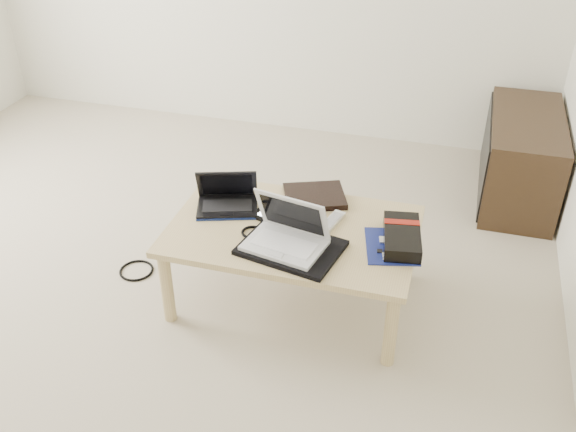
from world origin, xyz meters
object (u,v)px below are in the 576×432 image
(netbook, at_px, (227,200))
(gpu_box, at_px, (402,237))
(media_cabinet, at_px, (520,158))
(coffee_table, at_px, (293,237))
(white_laptop, at_px, (287,235))

(netbook, height_order, gpu_box, netbook)
(media_cabinet, bearing_deg, gpu_box, -113.02)
(media_cabinet, relative_size, netbook, 2.73)
(media_cabinet, xyz_separation_m, netbook, (-1.37, -1.20, 0.19))
(coffee_table, relative_size, gpu_box, 3.36)
(media_cabinet, distance_m, white_laptop, 1.77)
(netbook, bearing_deg, media_cabinet, 41.36)
(coffee_table, relative_size, netbook, 3.34)
(media_cabinet, relative_size, white_laptop, 2.47)
(gpu_box, bearing_deg, white_laptop, -160.56)
(media_cabinet, bearing_deg, white_laptop, -124.99)
(coffee_table, bearing_deg, white_laptop, -84.30)
(coffee_table, distance_m, white_laptop, 0.19)
(white_laptop, distance_m, gpu_box, 0.49)
(media_cabinet, bearing_deg, netbook, -138.64)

